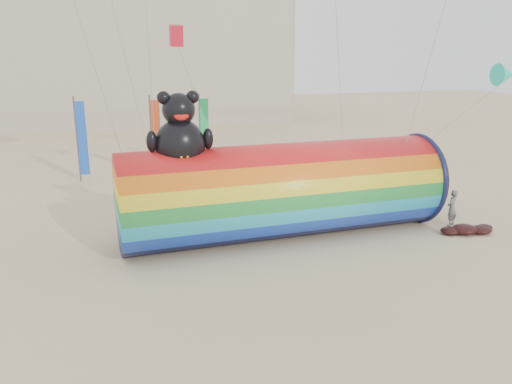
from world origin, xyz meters
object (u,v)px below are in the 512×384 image
object	(u,v)px
hotel_building	(12,30)
fabric_bundle	(467,229)
kite_handler	(452,208)
windsock_assembly	(283,188)

from	to	relation	value
hotel_building	fabric_bundle	world-z (taller)	hotel_building
hotel_building	kite_handler	world-z (taller)	hotel_building
kite_handler	fabric_bundle	bearing A→B (deg)	64.15
hotel_building	kite_handler	distance (m)	50.53
windsock_assembly	kite_handler	size ratio (longest dim) A/B	8.18
windsock_assembly	hotel_building	bearing A→B (deg)	108.17
hotel_building	fabric_bundle	size ratio (longest dim) A/B	23.06
hotel_building	kite_handler	xyz separation A→B (m)	(21.88, -44.56, -9.47)
hotel_building	windsock_assembly	size ratio (longest dim) A/B	4.39
hotel_building	windsock_assembly	distance (m)	46.17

